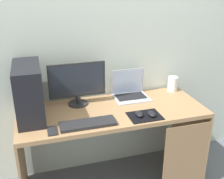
% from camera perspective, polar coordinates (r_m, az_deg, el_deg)
% --- Properties ---
extents(wall_back, '(4.00, 0.05, 2.60)m').
position_cam_1_polar(wall_back, '(2.46, -2.32, 10.74)').
color(wall_back, beige).
rests_on(wall_back, ground_plane).
extents(desk, '(1.55, 0.62, 0.77)m').
position_cam_1_polar(desk, '(2.38, 0.54, -7.43)').
color(desk, '#A37A51').
rests_on(desk, ground_plane).
extents(pc_tower, '(0.20, 0.45, 0.43)m').
position_cam_1_polar(pc_tower, '(2.19, -16.78, -0.51)').
color(pc_tower, black).
rests_on(pc_tower, desk).
extents(monitor, '(0.48, 0.17, 0.37)m').
position_cam_1_polar(monitor, '(2.34, -7.19, 1.29)').
color(monitor, '#232326').
rests_on(monitor, desk).
extents(laptop, '(0.31, 0.24, 0.25)m').
position_cam_1_polar(laptop, '(2.53, 3.75, -0.45)').
color(laptop, '#B7BCC6').
rests_on(laptop, desk).
extents(speaker, '(0.09, 0.09, 0.14)m').
position_cam_1_polar(speaker, '(2.72, 12.39, 1.15)').
color(speaker, white).
rests_on(speaker, desk).
extents(keyboard, '(0.42, 0.14, 0.02)m').
position_cam_1_polar(keyboard, '(2.08, -4.99, -7.05)').
color(keyboard, '#232326').
rests_on(keyboard, desk).
extents(mousepad, '(0.26, 0.20, 0.00)m').
position_cam_1_polar(mousepad, '(2.22, 6.78, -5.45)').
color(mousepad, black).
rests_on(mousepad, desk).
extents(mouse_left, '(0.06, 0.10, 0.03)m').
position_cam_1_polar(mouse_left, '(2.20, 5.61, -5.05)').
color(mouse_left, black).
rests_on(mouse_left, mousepad).
extents(mouse_right, '(0.06, 0.10, 0.03)m').
position_cam_1_polar(mouse_right, '(2.21, 8.15, -4.99)').
color(mouse_right, black).
rests_on(mouse_right, mousepad).
extents(cell_phone, '(0.07, 0.13, 0.01)m').
position_cam_1_polar(cell_phone, '(2.04, -12.22, -8.34)').
color(cell_phone, '#232326').
rests_on(cell_phone, desk).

